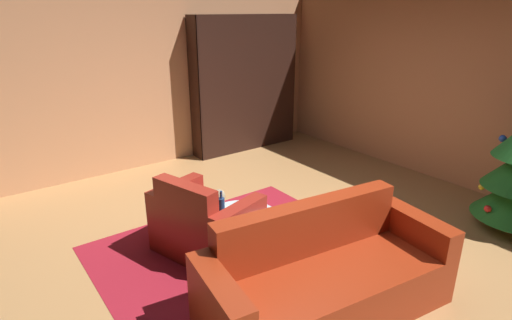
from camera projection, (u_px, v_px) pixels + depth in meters
ground_plane at (282, 246)px, 4.19m from camera, size 7.26×7.26×0.00m
wall_back at (456, 89)px, 5.40m from camera, size 6.17×0.06×2.58m
wall_left at (151, 80)px, 6.04m from camera, size 0.06×5.98×2.58m
area_rug at (250, 263)px, 3.90m from camera, size 2.57×2.58×0.01m
bookshelf_unit at (250, 87)px, 6.86m from camera, size 0.33×1.91×2.20m
armchair_red at (205, 226)px, 3.97m from camera, size 1.12×0.91×0.82m
couch_red at (325, 280)px, 3.18m from camera, size 1.03×2.09×0.85m
coffee_table at (242, 220)px, 3.88m from camera, size 0.70×0.70×0.44m
book_stack_on_table at (244, 211)px, 3.90m from camera, size 0.23×0.19×0.06m
bottle_on_table at (221, 208)px, 3.79m from camera, size 0.06×0.06×0.28m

